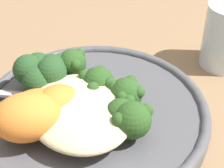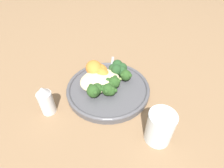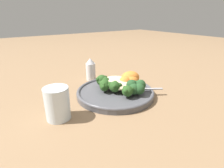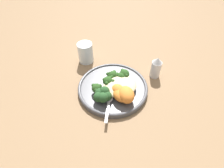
{
  "view_description": "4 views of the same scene",
  "coord_description": "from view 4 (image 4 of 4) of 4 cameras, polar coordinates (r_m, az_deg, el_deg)",
  "views": [
    {
      "loc": [
        -0.3,
        0.13,
        0.3
      ],
      "look_at": [
        -0.02,
        -0.0,
        0.06
      ],
      "focal_mm": 60.0,
      "sensor_mm": 36.0,
      "label": 1
    },
    {
      "loc": [
        -0.18,
        -0.35,
        0.4
      ],
      "look_at": [
        0.0,
        -0.01,
        0.04
      ],
      "focal_mm": 28.0,
      "sensor_mm": 36.0,
      "label": 2
    },
    {
      "loc": [
        0.45,
        -0.31,
        0.26
      ],
      "look_at": [
        -0.02,
        0.01,
        0.04
      ],
      "focal_mm": 28.0,
      "sensor_mm": 36.0,
      "label": 3
    },
    {
      "loc": [
        0.2,
        0.41,
        0.51
      ],
      "look_at": [
        0.01,
        0.02,
        0.05
      ],
      "focal_mm": 28.0,
      "sensor_mm": 36.0,
      "label": 4
    }
  ],
  "objects": [
    {
      "name": "broccoli_stalk_3",
      "position": [
        0.66,
        0.72,
        1.61
      ],
      "size": [
        0.04,
        0.1,
        0.03
      ],
      "rotation": [
        0.0,
        0.0,
        4.91
      ],
      "color": "#8EB25B",
      "rests_on": "plate"
    },
    {
      "name": "broccoli_stalk_4",
      "position": [
        0.64,
        -0.64,
        0.5
      ],
      "size": [
        0.07,
        0.07,
        0.04
      ],
      "rotation": [
        0.0,
        0.0,
        5.51
      ],
      "color": "#8EB25B",
      "rests_on": "plate"
    },
    {
      "name": "sweet_potato_chunk_0",
      "position": [
        0.62,
        2.3,
        -1.88
      ],
      "size": [
        0.06,
        0.06,
        0.04
      ],
      "primitive_type": "ellipsoid",
      "rotation": [
        0.0,
        0.0,
        1.89
      ],
      "color": "orange",
      "rests_on": "plate"
    },
    {
      "name": "broccoli_stalk_0",
      "position": [
        0.67,
        3.93,
        2.66
      ],
      "size": [
        0.07,
        0.08,
        0.04
      ],
      "rotation": [
        0.0,
        0.0,
        4.05
      ],
      "color": "#8EB25B",
      "rests_on": "plate"
    },
    {
      "name": "ground_plane",
      "position": [
        0.68,
        -0.2,
        -1.11
      ],
      "size": [
        4.0,
        4.0,
        0.0
      ],
      "primitive_type": "plane",
      "color": "#846647"
    },
    {
      "name": "salt_shaker",
      "position": [
        0.72,
        14.18,
        5.26
      ],
      "size": [
        0.04,
        0.04,
        0.09
      ],
      "color": "silver",
      "rests_on": "ground_plane"
    },
    {
      "name": "spoon",
      "position": [
        0.61,
        -1.05,
        -5.49
      ],
      "size": [
        0.08,
        0.11,
        0.01
      ],
      "rotation": [
        0.0,
        0.0,
        1.02
      ],
      "color": "#A3A3A8",
      "rests_on": "plate"
    },
    {
      "name": "sweet_potato_chunk_1",
      "position": [
        0.6,
        4.64,
        -3.5
      ],
      "size": [
        0.07,
        0.08,
        0.05
      ],
      "primitive_type": "ellipsoid",
      "rotation": [
        0.0,
        0.0,
        4.53
      ],
      "color": "orange",
      "rests_on": "plate"
    },
    {
      "name": "water_glass",
      "position": [
        0.78,
        -8.62,
        10.07
      ],
      "size": [
        0.07,
        0.07,
        0.09
      ],
      "primitive_type": "cylinder",
      "color": "silver",
      "rests_on": "ground_plane"
    },
    {
      "name": "broccoli_stalk_5",
      "position": [
        0.63,
        -3.88,
        -1.4
      ],
      "size": [
        0.12,
        0.06,
        0.04
      ],
      "rotation": [
        0.0,
        0.0,
        6.0
      ],
      "color": "#8EB25B",
      "rests_on": "plate"
    },
    {
      "name": "quinoa_mound",
      "position": [
        0.64,
        2.57,
        -0.51
      ],
      "size": [
        0.13,
        0.11,
        0.03
      ],
      "primitive_type": "ellipsoid",
      "color": "beige",
      "rests_on": "plate"
    },
    {
      "name": "broccoli_stalk_2",
      "position": [
        0.66,
        0.76,
        2.26
      ],
      "size": [
        0.04,
        0.09,
        0.04
      ],
      "rotation": [
        0.0,
        0.0,
        4.82
      ],
      "color": "#8EB25B",
      "rests_on": "plate"
    },
    {
      "name": "plate",
      "position": [
        0.67,
        0.4,
        -1.12
      ],
      "size": [
        0.26,
        0.26,
        0.02
      ],
      "color": "#4C4C51",
      "rests_on": "ground_plane"
    },
    {
      "name": "kale_tuft",
      "position": [
        0.6,
        -3.13,
        -3.62
      ],
      "size": [
        0.06,
        0.06,
        0.04
      ],
      "color": "#234723",
      "rests_on": "plate"
    },
    {
      "name": "broccoli_stalk_1",
      "position": [
        0.66,
        2.98,
        1.87
      ],
      "size": [
        0.05,
        0.08,
        0.03
      ],
      "rotation": [
        0.0,
        0.0,
        4.29
      ],
      "color": "#8EB25B",
      "rests_on": "plate"
    },
    {
      "name": "sweet_potato_chunk_2",
      "position": [
        0.6,
        2.92,
        -3.75
      ],
      "size": [
        0.07,
        0.08,
        0.04
      ],
      "primitive_type": "ellipsoid",
      "rotation": [
        0.0,
        0.0,
        1.94
      ],
      "color": "orange",
      "rests_on": "plate"
    }
  ]
}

